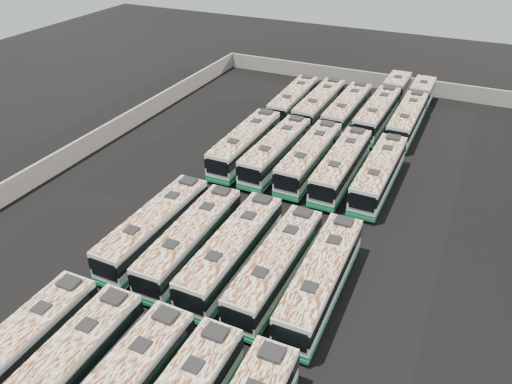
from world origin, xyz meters
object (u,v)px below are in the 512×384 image
bus_back_left (319,105)px  bus_midfront_far_left (155,227)px  bus_front_left (58,378)px  bus_midback_far_right (379,174)px  bus_midback_far_left (245,144)px  bus_midback_left (276,151)px  bus_midback_right (341,166)px  bus_back_center (347,110)px  bus_back_right (384,105)px  bus_back_far_right (412,110)px  bus_midfront_left (191,240)px  bus_front_far_left (13,356)px  bus_midfront_center (233,251)px  bus_midfront_right (276,266)px  bus_back_far_left (294,101)px  bus_midfront_far_right (321,279)px  bus_midback_center (309,157)px

bus_back_left → bus_midfront_far_left: bearing=-96.1°
bus_front_left → bus_midback_far_right: 32.21m
bus_midback_far_left → bus_midback_far_right: bearing=-1.4°
bus_midback_left → bus_midback_right: size_ratio=1.01×
bus_back_center → bus_back_right: bus_back_right is taller
bus_back_far_right → bus_midfront_left: bearing=-107.2°
bus_front_left → bus_midback_right: bus_midback_right is taller
bus_midback_far_right → bus_back_center: size_ratio=0.99×
bus_front_far_left → bus_midback_far_right: size_ratio=0.98×
bus_midback_right → bus_midback_far_right: bus_midback_right is taller
bus_front_far_left → bus_midback_far_right: bus_midback_far_right is taller
bus_midfront_center → bus_midfront_right: 3.57m
bus_back_far_left → bus_midfront_left: bearing=-84.8°
bus_midfront_far_right → bus_midfront_left: bearing=179.3°
bus_midback_center → bus_midfront_center: bearing=-89.7°
bus_midfront_left → bus_midfront_right: size_ratio=1.01×
bus_midback_left → bus_back_far_right: 20.27m
bus_midfront_right → bus_midback_far_left: bearing=123.3°
bus_midback_far_right → bus_midback_far_left: bearing=179.5°
bus_back_left → bus_midfront_right: bearing=-76.4°
bus_front_far_left → bus_back_far_right: 49.81m
bus_back_far_left → bus_back_far_right: (14.19, 3.25, -0.01)m
bus_midback_far_left → bus_front_far_left: bearing=-90.5°
bus_front_far_left → bus_midback_left: bus_midback_left is taller
bus_back_far_left → bus_back_left: (3.50, -0.17, 0.05)m
bus_midback_right → bus_back_far_left: 17.66m
bus_midback_far_right → bus_back_center: (-7.18, 14.00, 0.02)m
bus_midfront_far_left → bus_midfront_center: 7.02m
bus_front_left → bus_back_far_left: (-3.50, 44.51, -0.04)m
bus_front_left → bus_back_far_right: 48.95m
bus_back_left → bus_back_center: bus_back_left is taller
bus_midfront_right → bus_back_far_right: size_ratio=0.65×
bus_midback_far_left → bus_midback_far_right: (14.20, -0.23, -0.05)m
bus_midback_right → bus_back_far_left: size_ratio=1.02×
bus_back_center → bus_back_far_right: bus_back_center is taller
bus_midfront_far_left → bus_back_far_right: bearing=67.7°
bus_front_left → bus_midback_far_left: bearing=96.2°
bus_midback_right → bus_midback_far_right: (3.66, 0.04, -0.01)m
bus_midfront_center → bus_midback_center: bearing=90.1°
bus_midback_far_left → bus_back_center: bus_midback_far_left is taller
bus_midfront_center → bus_midfront_right: (3.57, -0.13, -0.05)m
bus_midfront_far_left → bus_back_right: (10.63, 33.72, 0.02)m
bus_midfront_right → bus_midback_left: bus_midback_left is taller
bus_back_left → bus_midfront_center: bearing=-82.9°
bus_front_far_left → bus_midback_far_left: 30.59m
bus_midfront_far_left → bus_back_right: bus_back_right is taller
bus_front_far_left → bus_midfront_right: (10.67, 13.87, 0.01)m
bus_midfront_right → bus_midback_right: size_ratio=0.98×
bus_front_far_left → bus_midback_left: size_ratio=0.97×
bus_back_far_right → bus_midfront_far_left: bearing=-112.5°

